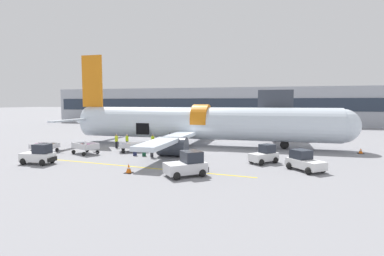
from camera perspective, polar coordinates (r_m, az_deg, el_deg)
The scene contains 21 objects.
ground_plane at distance 33.66m, azimuth 1.16°, elevation -4.22°, with size 500.00×500.00×0.00m, color gray.
apron_marking_line at distance 25.15m, azimuth -9.38°, elevation -7.42°, with size 18.61×2.17×0.01m.
terminal_strip at distance 74.66m, azimuth 8.99°, elevation 4.14°, with size 94.73×10.64×8.75m.
jet_bridge_stub at distance 40.79m, azimuth 15.55°, elevation 4.12°, with size 4.13×8.24×6.84m.
airplane at distance 36.80m, azimuth 1.16°, elevation 0.86°, with size 35.74×29.23×11.60m.
baggage_tug_lead at distance 27.24m, azimuth 13.63°, elevation -5.09°, with size 2.65×2.77×1.64m.
baggage_tug_mid at distance 21.96m, azimuth -0.94°, elevation -7.13°, with size 3.32×3.14×1.79m.
baggage_tug_rear at distance 25.25m, azimuth 20.61°, elevation -6.04°, with size 3.05×3.26×1.60m.
baggage_tug_spare at distance 29.27m, azimuth -27.14°, elevation -4.71°, with size 2.98×1.84×1.75m.
baggage_cart_loading at distance 33.19m, azimuth -11.11°, elevation -3.59°, with size 3.85×2.96×0.97m.
baggage_cart_queued at distance 32.95m, azimuth -19.53°, elevation -3.67°, with size 3.77×2.66×1.16m.
baggage_cart_empty at distance 35.45m, azimuth -26.17°, elevation -3.39°, with size 3.58×2.26×1.10m.
ground_crew_loader_a at distance 29.43m, azimuth -7.67°, elevation -3.79°, with size 0.55×0.55×1.74m.
ground_crew_loader_b at distance 34.72m, azimuth -7.49°, elevation -2.51°, with size 0.42×0.58×1.67m.
ground_crew_driver at distance 36.52m, azimuth -12.27°, elevation -2.33°, with size 0.51×0.47×1.54m.
ground_crew_supervisor at distance 36.24m, azimuth -14.20°, elevation -2.36°, with size 0.38×0.56×1.61m.
suitcase_on_tarmac_upright at distance 30.18m, azimuth -9.12°, elevation -4.67°, with size 0.38×0.24×0.81m.
suitcase_on_tarmac_spare at distance 30.65m, azimuth -10.82°, elevation -4.61°, with size 0.44×0.39×0.74m.
safety_cone_nose at distance 35.98m, azimuth 29.46°, elevation -3.85°, with size 0.62×0.62×0.57m.
safety_cone_engine_left at distance 23.37m, azimuth -11.97°, elevation -7.58°, with size 0.60×0.60×0.72m.
safety_cone_wingtip at distance 29.21m, azimuth -1.58°, elevation -5.02°, with size 0.64×0.64×0.66m.
Camera 1 is at (8.01, -32.25, 5.37)m, focal length 28.00 mm.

